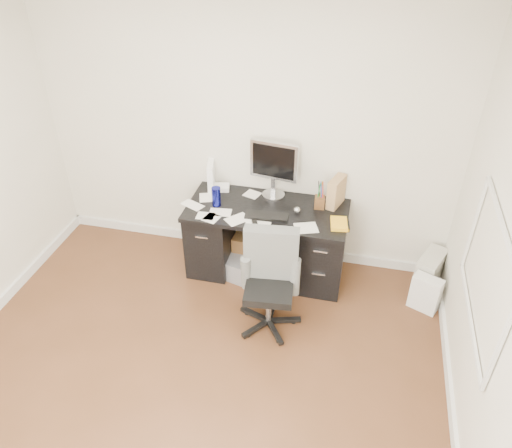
{
  "coord_description": "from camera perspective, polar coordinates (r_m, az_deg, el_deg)",
  "views": [
    {
      "loc": [
        1.09,
        -2.15,
        3.29
      ],
      "look_at": [
        0.3,
        1.2,
        0.88
      ],
      "focal_mm": 35.0,
      "sensor_mm": 36.0,
      "label": 1
    }
  ],
  "objects": [
    {
      "name": "desk_printer",
      "position": [
        4.95,
        -1.41,
        -5.07
      ],
      "size": [
        0.42,
        0.38,
        0.21
      ],
      "primitive_type": "cube",
      "rotation": [
        0.0,
        0.0,
        -0.27
      ],
      "color": "slate",
      "rests_on": "ground"
    },
    {
      "name": "pen_cup",
      "position": [
        4.62,
        7.35,
        3.34
      ],
      "size": [
        0.12,
        0.12,
        0.28
      ],
      "primitive_type": null,
      "rotation": [
        0.0,
        0.0,
        0.08
      ],
      "color": "brown",
      "rests_on": "desk"
    },
    {
      "name": "lcd_monitor",
      "position": [
        4.69,
        2.07,
        6.25
      ],
      "size": [
        0.49,
        0.32,
        0.58
      ],
      "primitive_type": null,
      "rotation": [
        0.0,
        0.0,
        -0.14
      ],
      "color": "#B6B6BA",
      "rests_on": "desk"
    },
    {
      "name": "computer_mouse",
      "position": [
        4.57,
        4.71,
        1.57
      ],
      "size": [
        0.07,
        0.07,
        0.07
      ],
      "primitive_type": "sphere",
      "rotation": [
        0.0,
        0.0,
        -0.03
      ],
      "color": "#B6B6BA",
      "rests_on": "desk"
    },
    {
      "name": "paper_remote",
      "position": [
        4.4,
        0.15,
        -0.14
      ],
      "size": [
        0.23,
        0.19,
        0.02
      ],
      "primitive_type": null,
      "rotation": [
        0.0,
        0.0,
        0.04
      ],
      "color": "silver",
      "rests_on": "desk"
    },
    {
      "name": "shopping_bag",
      "position": [
        4.83,
        18.78,
        -7.52
      ],
      "size": [
        0.31,
        0.27,
        0.35
      ],
      "primitive_type": "cube",
      "rotation": [
        0.0,
        0.0,
        -0.42
      ],
      "color": "silver",
      "rests_on": "ground"
    },
    {
      "name": "magazine_file",
      "position": [
        4.68,
        9.15,
        3.65
      ],
      "size": [
        0.19,
        0.27,
        0.28
      ],
      "primitive_type": "cube",
      "rotation": [
        0.0,
        0.0,
        -0.32
      ],
      "color": "olive",
      "rests_on": "desk"
    },
    {
      "name": "loose_papers",
      "position": [
        4.64,
        -1.27,
        1.74
      ],
      "size": [
        1.1,
        0.6,
        0.0
      ],
      "primitive_type": null,
      "color": "silver",
      "rests_on": "desk"
    },
    {
      "name": "travel_mug",
      "position": [
        4.65,
        -4.56,
        3.14
      ],
      "size": [
        0.1,
        0.1,
        0.19
      ],
      "primitive_type": "cylinder",
      "rotation": [
        0.0,
        0.0,
        0.27
      ],
      "color": "navy",
      "rests_on": "desk"
    },
    {
      "name": "room_shell",
      "position": [
        2.92,
        -10.42,
        0.36
      ],
      "size": [
        4.02,
        4.02,
        2.71
      ],
      "color": "silver",
      "rests_on": "ground"
    },
    {
      "name": "white_binder",
      "position": [
        4.92,
        -5.14,
        5.56
      ],
      "size": [
        0.16,
        0.26,
        0.28
      ],
      "primitive_type": "cube",
      "rotation": [
        0.0,
        0.0,
        0.22
      ],
      "color": "white",
      "rests_on": "desk"
    },
    {
      "name": "yellow_book",
      "position": [
        4.47,
        9.54,
        0.03
      ],
      "size": [
        0.18,
        0.22,
        0.03
      ],
      "primitive_type": "cube",
      "rotation": [
        0.0,
        0.0,
        0.14
      ],
      "color": "yellow",
      "rests_on": "desk"
    },
    {
      "name": "desk",
      "position": [
        4.84,
        1.23,
        -1.71
      ],
      "size": [
        1.5,
        0.7,
        0.75
      ],
      "color": "black",
      "rests_on": "ground"
    },
    {
      "name": "office_chair",
      "position": [
        4.23,
        1.51,
        -6.93
      ],
      "size": [
        0.58,
        0.58,
        0.93
      ],
      "primitive_type": null,
      "rotation": [
        0.0,
        0.0,
        0.11
      ],
      "color": "#515451",
      "rests_on": "ground"
    },
    {
      "name": "ground",
      "position": [
        4.08,
        -8.46,
        -19.39
      ],
      "size": [
        4.0,
        4.0,
        0.0
      ],
      "primitive_type": "plane",
      "color": "#4D2D18",
      "rests_on": "ground"
    },
    {
      "name": "wicker_basket",
      "position": [
        5.09,
        -0.21,
        -2.68
      ],
      "size": [
        0.38,
        0.38,
        0.37
      ],
      "primitive_type": "cube",
      "rotation": [
        0.0,
        0.0,
        -0.05
      ],
      "color": "#492A16",
      "rests_on": "ground"
    },
    {
      "name": "keyboard",
      "position": [
        4.52,
        1.22,
        0.94
      ],
      "size": [
        0.4,
        0.16,
        0.02
      ],
      "primitive_type": "cube",
      "rotation": [
        0.0,
        0.0,
        0.06
      ],
      "color": "black",
      "rests_on": "desk"
    },
    {
      "name": "pc_tower",
      "position": [
        5.04,
        19.17,
        -5.22
      ],
      "size": [
        0.31,
        0.43,
        0.39
      ],
      "primitive_type": "cube",
      "rotation": [
        0.0,
        0.0,
        -0.41
      ],
      "color": "#ACA89B",
      "rests_on": "ground"
    }
  ]
}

